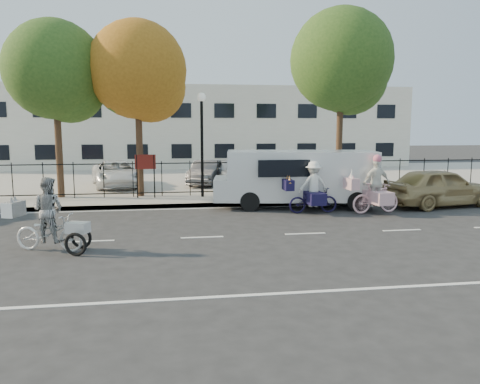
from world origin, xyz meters
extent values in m
plane|color=#333334|center=(0.00, 0.00, 0.00)|extent=(120.00, 120.00, 0.00)
cube|color=#A8A399|center=(0.00, 5.05, 0.07)|extent=(60.00, 0.10, 0.15)
cube|color=#A8A399|center=(0.00, 6.10, 0.07)|extent=(60.00, 2.20, 0.15)
cube|color=#A8A399|center=(0.00, 15.00, 0.07)|extent=(60.00, 15.60, 0.15)
cube|color=silver|center=(0.00, 25.00, 3.00)|extent=(34.00, 10.00, 6.00)
cylinder|color=black|center=(0.50, 6.80, 2.15)|extent=(0.12, 0.12, 4.00)
sphere|color=white|center=(0.50, 6.80, 4.30)|extent=(0.36, 0.36, 0.36)
cylinder|color=black|center=(-2.20, 6.80, 1.05)|extent=(0.06, 0.06, 1.80)
cylinder|color=black|center=(-1.50, 6.80, 1.05)|extent=(0.06, 0.06, 1.80)
cube|color=#59140F|center=(-1.85, 6.80, 1.65)|extent=(0.85, 0.04, 0.60)
imported|color=silver|center=(-3.88, -0.85, 0.47)|extent=(1.89, 1.15, 0.94)
imported|color=white|center=(-3.88, -0.85, 1.05)|extent=(0.95, 0.84, 1.64)
cube|color=white|center=(-4.76, -0.56, 1.04)|extent=(0.48, 0.64, 0.37)
cone|color=white|center=(-4.76, -0.44, 1.29)|extent=(0.15, 0.15, 0.19)
cone|color=white|center=(-4.76, -0.69, 1.29)|extent=(0.15, 0.15, 0.19)
torus|color=black|center=(-3.14, -1.46, 0.29)|extent=(0.58, 0.26, 0.58)
torus|color=black|center=(-3.14, -0.73, 0.29)|extent=(0.58, 0.26, 0.58)
cube|color=white|center=(-3.14, -1.10, 0.62)|extent=(0.61, 0.51, 0.26)
imported|color=#FFC2CA|center=(6.43, 2.79, 0.55)|extent=(1.88, 0.74, 1.10)
imported|color=white|center=(6.43, 2.79, 1.11)|extent=(1.06, 0.55, 1.74)
cube|color=#CF9DA6|center=(5.44, 2.66, 1.10)|extent=(0.40, 0.64, 0.40)
cone|color=silver|center=(5.44, 2.66, 1.46)|extent=(0.13, 0.13, 0.35)
cube|color=#CF9DA6|center=(6.43, 2.79, 0.61)|extent=(0.78, 1.50, 0.44)
sphere|color=#D86686|center=(6.43, 2.79, 1.96)|extent=(0.31, 0.31, 0.31)
imported|color=#140F33|center=(4.23, 3.20, 0.47)|extent=(1.79, 0.66, 0.93)
imported|color=white|center=(4.23, 3.20, 1.05)|extent=(1.07, 0.63, 1.63)
cube|color=#130F34|center=(3.29, 3.18, 1.04)|extent=(0.32, 0.58, 0.37)
cone|color=#C47A2E|center=(3.29, 3.37, 1.24)|extent=(0.12, 0.24, 0.33)
cone|color=#C47A2E|center=(3.29, 2.99, 1.24)|extent=(0.12, 0.24, 0.33)
cube|color=#130F34|center=(4.23, 3.20, 0.57)|extent=(0.60, 1.36, 0.41)
cube|color=white|center=(4.11, 4.50, 1.24)|extent=(5.83, 2.87, 1.86)
cube|color=white|center=(1.07, 4.50, 0.72)|extent=(0.81, 2.07, 0.83)
cylinder|color=black|center=(2.15, 3.59, 0.36)|extent=(0.76, 0.37, 0.72)
cylinder|color=black|center=(2.15, 5.41, 0.36)|extent=(0.76, 0.37, 0.72)
cylinder|color=black|center=(6.08, 3.59, 0.36)|extent=(0.76, 0.37, 0.72)
cylinder|color=black|center=(6.08, 5.41, 0.36)|extent=(0.76, 0.37, 0.72)
imported|color=tan|center=(9.51, 3.80, 0.76)|extent=(4.69, 2.54, 1.51)
imported|color=white|center=(-3.47, 10.82, 0.79)|extent=(3.02, 4.94, 1.28)
imported|color=#4A4B52|center=(1.02, 10.98, 0.76)|extent=(2.34, 3.92, 1.22)
imported|color=#B0B4B8|center=(2.24, 11.01, 0.81)|extent=(1.83, 3.99, 1.33)
cylinder|color=#442D1D|center=(-5.40, 7.55, 2.36)|extent=(0.28, 0.28, 4.72)
sphere|color=#385B1E|center=(-5.40, 7.55, 5.39)|extent=(4.04, 4.04, 4.04)
sphere|color=#385B1E|center=(-4.90, 7.75, 4.72)|extent=(2.97, 2.97, 2.97)
cylinder|color=#442D1D|center=(-2.10, 7.41, 2.38)|extent=(0.28, 0.28, 4.75)
sphere|color=#9F6219|center=(-2.10, 7.41, 5.43)|extent=(4.08, 4.08, 4.08)
sphere|color=#9F6219|center=(-1.60, 7.61, 4.75)|extent=(2.99, 2.99, 2.99)
cylinder|color=#442D1D|center=(6.69, 7.30, 2.63)|extent=(0.28, 0.28, 5.25)
sphere|color=#385B1E|center=(6.69, 7.30, 6.00)|extent=(4.50, 4.50, 4.50)
sphere|color=#385B1E|center=(7.19, 7.50, 5.25)|extent=(3.30, 3.30, 3.30)
camera|label=1|loc=(-0.87, -12.85, 3.09)|focal=35.00mm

